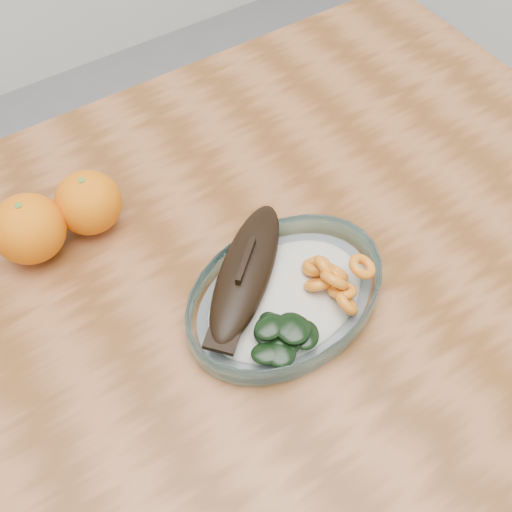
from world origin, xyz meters
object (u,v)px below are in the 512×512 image
object	(u,v)px
plated_meal	(284,293)
orange_left	(29,229)
dining_table	(217,356)
orange_right	(88,203)

from	to	relation	value
plated_meal	orange_left	world-z (taller)	orange_left
dining_table	orange_right	size ratio (longest dim) A/B	15.21
plated_meal	dining_table	bearing A→B (deg)	150.42
dining_table	orange_right	distance (m)	0.24
plated_meal	orange_left	bearing A→B (deg)	125.11
plated_meal	orange_right	xyz separation A→B (m)	(-0.13, 0.22, 0.02)
orange_right	dining_table	bearing A→B (deg)	-73.95
orange_right	orange_left	bearing A→B (deg)	-178.67
dining_table	orange_left	distance (m)	0.27
orange_left	orange_right	bearing A→B (deg)	1.33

